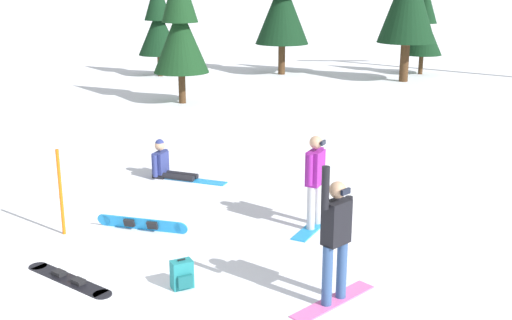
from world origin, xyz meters
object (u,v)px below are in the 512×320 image
loose_snowboard_near_right (142,224)px  pine_tree_leaning (158,23)px  pine_tree_slender (180,26)px  trail_marker_pole (61,192)px  backpack_teal (182,275)px  pine_tree_tall (424,25)px  snowboarder_foreground (336,238)px  snowboarder_background (168,165)px  snowboarder_midground (315,180)px  loose_snowboard_near_left (69,279)px

loose_snowboard_near_right → pine_tree_leaning: pine_tree_leaning is taller
pine_tree_slender → trail_marker_pole: bearing=-93.1°
backpack_teal → pine_tree_leaning: bearing=99.6°
pine_tree_tall → trail_marker_pole: bearing=-119.4°
snowboarder_foreground → trail_marker_pole: size_ratio=1.31×
snowboarder_foreground → snowboarder_background: snowboarder_foreground is taller
backpack_teal → loose_snowboard_near_right: bearing=114.5°
backpack_teal → snowboarder_midground: bearing=48.4°
snowboarder_background → loose_snowboard_near_right: (-0.03, -3.24, -0.18)m
snowboarder_midground → trail_marker_pole: snowboarder_midground is taller
snowboarder_foreground → trail_marker_pole: (-4.65, 2.50, -0.20)m
loose_snowboard_near_left → snowboarder_background: bearing=81.4°
trail_marker_pole → pine_tree_leaning: pine_tree_leaning is taller
trail_marker_pole → pine_tree_slender: size_ratio=0.31×
snowboarder_foreground → pine_tree_leaning: (-5.82, 21.69, 1.47)m
snowboarder_midground → backpack_teal: bearing=-131.6°
snowboarder_foreground → pine_tree_slender: bearing=104.8°
snowboarder_background → backpack_teal: snowboarder_background is taller
loose_snowboard_near_left → trail_marker_pole: size_ratio=1.04×
snowboarder_midground → pine_tree_slender: 12.92m
backpack_teal → pine_tree_slender: (-1.75, 14.62, 2.60)m
snowboarder_foreground → pine_tree_leaning: size_ratio=0.46×
backpack_teal → pine_tree_tall: size_ratio=0.11×
backpack_teal → pine_tree_slender: bearing=96.8°
pine_tree_slender → snowboarder_background: bearing=-85.3°
snowboarder_midground → pine_tree_leaning: 19.74m
loose_snowboard_near_right → pine_tree_slender: pine_tree_slender is taller
snowboarder_foreground → loose_snowboard_near_left: (-4.03, 0.64, -0.98)m
snowboarder_midground → trail_marker_pole: bearing=-175.4°
loose_snowboard_near_right → pine_tree_slender: 12.68m
pine_tree_leaning → loose_snowboard_near_left: bearing=-85.1°
loose_snowboard_near_left → pine_tree_leaning: (-1.79, 21.04, 2.45)m
backpack_teal → pine_tree_slender: pine_tree_slender is taller
trail_marker_pole → pine_tree_slender: bearing=86.9°
snowboarder_midground → loose_snowboard_near_left: 4.64m
snowboarder_foreground → pine_tree_leaning: bearing=105.0°
pine_tree_slender → loose_snowboard_near_right: bearing=-86.7°
pine_tree_leaning → pine_tree_slender: size_ratio=0.88×
pine_tree_tall → backpack_teal: bearing=-111.9°
snowboarder_background → trail_marker_pole: 3.72m
snowboarder_midground → snowboarder_background: snowboarder_midground is taller
snowboarder_background → loose_snowboard_near_left: 5.33m
snowboarder_foreground → pine_tree_tall: 23.38m
snowboarder_midground → loose_snowboard_near_left: size_ratio=1.06×
loose_snowboard_near_right → pine_tree_slender: size_ratio=0.34×
snowboarder_background → loose_snowboard_near_left: (-0.80, -5.26, -0.29)m
loose_snowboard_near_right → pine_tree_leaning: 19.33m
snowboarder_background → pine_tree_tall: 19.29m
snowboarder_background → backpack_teal: (1.00, -5.48, -0.09)m
loose_snowboard_near_right → pine_tree_tall: size_ratio=0.42×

